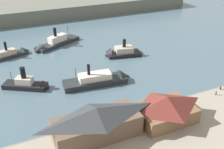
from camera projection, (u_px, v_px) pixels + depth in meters
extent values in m
plane|color=#476070|center=(147.00, 103.00, 81.03)|extent=(320.00, 320.00, 0.00)
cube|color=gray|center=(194.00, 147.00, 63.08)|extent=(110.00, 36.00, 1.20)
cube|color=slate|center=(153.00, 107.00, 77.90)|extent=(110.00, 0.80, 1.00)
cube|color=brown|center=(97.00, 127.00, 64.35)|extent=(21.73, 8.81, 5.79)
pyramid|color=#33383D|center=(96.00, 113.00, 62.31)|extent=(22.16, 9.25, 2.86)
cube|color=brown|center=(165.00, 113.00, 70.79)|extent=(15.44, 10.68, 4.15)
pyramid|color=maroon|center=(167.00, 102.00, 69.05)|extent=(15.75, 11.21, 3.24)
cylinder|color=#33384C|center=(216.00, 93.00, 82.47)|extent=(0.39, 0.39, 1.35)
sphere|color=#CCA889|center=(216.00, 91.00, 82.09)|extent=(0.25, 0.25, 0.25)
cylinder|color=black|center=(221.00, 88.00, 85.60)|extent=(0.44, 0.44, 0.90)
cube|color=#23282D|center=(95.00, 82.00, 90.72)|extent=(22.86, 8.79, 2.00)
cone|color=#23282D|center=(125.00, 77.00, 93.79)|extent=(4.61, 6.21, 5.82)
cube|color=silver|center=(95.00, 76.00, 89.72)|extent=(11.66, 5.65, 2.21)
cylinder|color=black|center=(89.00, 70.00, 87.70)|extent=(1.03, 1.03, 3.86)
cylinder|color=brown|center=(76.00, 75.00, 87.09)|extent=(0.24, 0.24, 5.52)
cube|color=black|center=(124.00, 54.00, 113.22)|extent=(15.63, 9.71, 1.40)
cone|color=black|center=(108.00, 55.00, 111.85)|extent=(3.84, 6.56, 6.15)
cube|color=#B2A893|center=(124.00, 50.00, 112.29)|extent=(8.40, 6.38, 2.54)
cylinder|color=black|center=(124.00, 43.00, 110.89)|extent=(1.44, 1.44, 3.44)
cube|color=#23282D|center=(58.00, 43.00, 124.16)|extent=(23.53, 16.29, 1.61)
cone|color=#23282D|center=(38.00, 51.00, 115.98)|extent=(6.26, 6.74, 5.39)
cube|color=silver|center=(57.00, 39.00, 123.05)|extent=(9.82, 7.39, 3.07)
cylinder|color=black|center=(55.00, 32.00, 120.60)|extent=(1.46, 1.46, 4.04)
cylinder|color=brown|center=(68.00, 32.00, 127.27)|extent=(0.24, 0.24, 5.99)
cube|color=black|center=(25.00, 86.00, 88.56)|extent=(15.29, 11.83, 1.68)
cone|color=black|center=(46.00, 87.00, 87.78)|extent=(4.52, 5.06, 4.28)
cube|color=beige|center=(24.00, 81.00, 87.62)|extent=(6.40, 5.58, 2.32)
cylinder|color=black|center=(23.00, 73.00, 86.16)|extent=(1.72, 1.72, 3.85)
cylinder|color=brown|center=(11.00, 77.00, 87.63)|extent=(0.24, 0.24, 4.28)
cube|color=#23282D|center=(7.00, 56.00, 110.81)|extent=(18.36, 9.86, 1.25)
cone|color=#23282D|center=(26.00, 51.00, 115.94)|extent=(4.34, 5.19, 4.46)
cube|color=#B2A893|center=(6.00, 53.00, 110.00)|extent=(8.38, 5.23, 2.20)
cylinder|color=black|center=(5.00, 46.00, 108.78)|extent=(1.05, 1.05, 3.73)
cube|color=#60665B|center=(60.00, 10.00, 167.51)|extent=(180.00, 24.00, 8.00)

